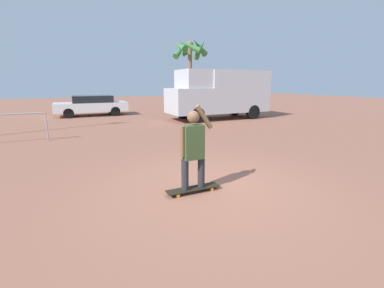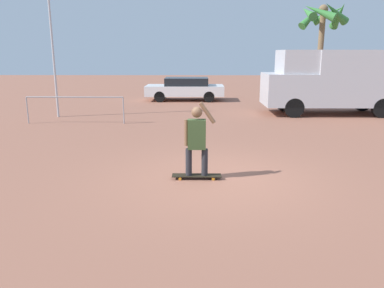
{
  "view_description": "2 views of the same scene",
  "coord_description": "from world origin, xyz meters",
  "px_view_note": "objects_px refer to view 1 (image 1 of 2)",
  "views": [
    {
      "loc": [
        -2.49,
        -4.3,
        2.1
      ],
      "look_at": [
        -0.36,
        0.18,
        0.93
      ],
      "focal_mm": 24.0,
      "sensor_mm": 36.0,
      "label": 1
    },
    {
      "loc": [
        -0.41,
        -7.96,
        2.73
      ],
      "look_at": [
        -0.55,
        0.4,
        0.69
      ],
      "focal_mm": 35.0,
      "sensor_mm": 36.0,
      "label": 2
    }
  ],
  "objects_px": {
    "skateboard": "(193,189)",
    "palm_tree_near_van": "(190,52)",
    "parked_car_white": "(92,105)",
    "camper_van": "(220,93)",
    "person_skateboarder": "(193,146)"
  },
  "relations": [
    {
      "from": "skateboard",
      "to": "palm_tree_near_van",
      "type": "bearing_deg",
      "value": 65.22
    },
    {
      "from": "skateboard",
      "to": "parked_car_white",
      "type": "bearing_deg",
      "value": 92.93
    },
    {
      "from": "skateboard",
      "to": "camper_van",
      "type": "distance_m",
      "value": 11.23
    },
    {
      "from": "skateboard",
      "to": "palm_tree_near_van",
      "type": "relative_size",
      "value": 0.18
    },
    {
      "from": "person_skateboarder",
      "to": "skateboard",
      "type": "bearing_deg",
      "value": -0.0
    },
    {
      "from": "skateboard",
      "to": "parked_car_white",
      "type": "distance_m",
      "value": 14.25
    },
    {
      "from": "camper_van",
      "to": "palm_tree_near_van",
      "type": "bearing_deg",
      "value": 77.4
    },
    {
      "from": "skateboard",
      "to": "person_skateboarder",
      "type": "distance_m",
      "value": 0.88
    },
    {
      "from": "skateboard",
      "to": "person_skateboarder",
      "type": "bearing_deg",
      "value": 180.0
    },
    {
      "from": "skateboard",
      "to": "person_skateboarder",
      "type": "xyz_separation_m",
      "value": [
        -0.0,
        0.0,
        0.88
      ]
    },
    {
      "from": "skateboard",
      "to": "parked_car_white",
      "type": "height_order",
      "value": "parked_car_white"
    },
    {
      "from": "skateboard",
      "to": "palm_tree_near_van",
      "type": "height_order",
      "value": "palm_tree_near_van"
    },
    {
      "from": "person_skateboarder",
      "to": "palm_tree_near_van",
      "type": "distance_m",
      "value": 19.59
    },
    {
      "from": "camper_van",
      "to": "parked_car_white",
      "type": "height_order",
      "value": "camper_van"
    },
    {
      "from": "skateboard",
      "to": "parked_car_white",
      "type": "xyz_separation_m",
      "value": [
        -0.73,
        14.22,
        0.64
      ]
    }
  ]
}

